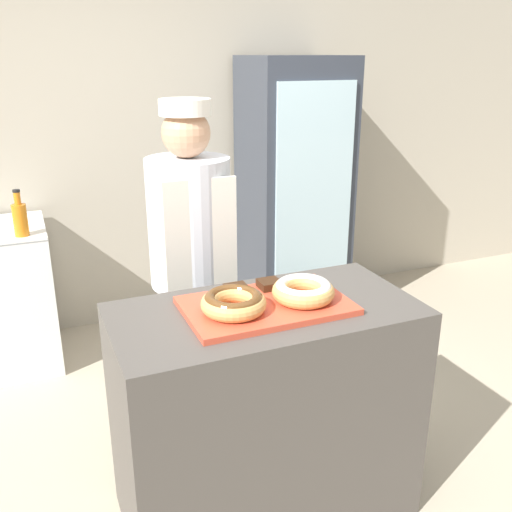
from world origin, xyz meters
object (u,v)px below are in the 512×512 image
(donut_chocolate_glaze, at_px, (234,302))
(donut_light_glaze, at_px, (303,290))
(brownie_back_left, at_px, (237,289))
(bottle_orange_b, at_px, (20,218))
(baker_person, at_px, (192,270))
(serving_tray, at_px, (266,306))
(brownie_back_right, at_px, (269,284))
(beverage_fridge, at_px, (294,192))

(donut_chocolate_glaze, xyz_separation_m, donut_light_glaze, (0.29, 0.00, 0.00))
(brownie_back_left, relative_size, bottle_orange_b, 0.32)
(donut_light_glaze, bearing_deg, baker_person, 109.24)
(brownie_back_left, distance_m, baker_person, 0.55)
(donut_chocolate_glaze, bearing_deg, serving_tray, 11.39)
(brownie_back_left, relative_size, brownie_back_right, 1.00)
(donut_light_glaze, height_order, beverage_fridge, beverage_fridge)
(baker_person, distance_m, bottle_orange_b, 1.14)
(donut_light_glaze, relative_size, brownie_back_left, 2.81)
(donut_light_glaze, xyz_separation_m, bottle_orange_b, (-0.98, 1.56, -0.02))
(brownie_back_left, xyz_separation_m, bottle_orange_b, (-0.76, 1.40, 0.01))
(donut_chocolate_glaze, relative_size, brownie_back_right, 2.81)
(brownie_back_right, bearing_deg, donut_chocolate_glaze, -143.66)
(brownie_back_right, relative_size, baker_person, 0.05)
(beverage_fridge, bearing_deg, donut_chocolate_glaze, -122.34)
(donut_chocolate_glaze, height_order, brownie_back_left, donut_chocolate_glaze)
(baker_person, relative_size, beverage_fridge, 0.91)
(brownie_back_left, height_order, baker_person, baker_person)
(serving_tray, height_order, bottle_orange_b, bottle_orange_b)
(donut_light_glaze, height_order, brownie_back_right, donut_light_glaze)
(donut_light_glaze, bearing_deg, brownie_back_left, 143.66)
(brownie_back_right, distance_m, beverage_fridge, 1.86)
(bottle_orange_b, bearing_deg, serving_tray, -61.39)
(brownie_back_right, distance_m, baker_person, 0.57)
(donut_chocolate_glaze, xyz_separation_m, baker_person, (0.04, 0.69, -0.13))
(donut_light_glaze, xyz_separation_m, beverage_fridge, (0.84, 1.78, -0.08))
(baker_person, bearing_deg, donut_light_glaze, -70.76)
(serving_tray, bearing_deg, brownie_back_right, 61.10)
(donut_light_glaze, xyz_separation_m, brownie_back_right, (-0.07, 0.16, -0.02))
(donut_light_glaze, bearing_deg, donut_chocolate_glaze, 180.00)
(donut_chocolate_glaze, xyz_separation_m, brownie_back_left, (0.07, 0.16, -0.02))
(baker_person, relative_size, bottle_orange_b, 6.31)
(serving_tray, distance_m, bottle_orange_b, 1.74)
(brownie_back_left, height_order, beverage_fridge, beverage_fridge)
(brownie_back_left, xyz_separation_m, beverage_fridge, (1.05, 1.62, -0.06))
(beverage_fridge, bearing_deg, baker_person, -134.88)
(serving_tray, relative_size, brownie_back_left, 7.26)
(brownie_back_right, height_order, bottle_orange_b, bottle_orange_b)
(serving_tray, height_order, donut_chocolate_glaze, donut_chocolate_glaze)
(beverage_fridge, bearing_deg, serving_tray, -119.33)
(donut_light_glaze, height_order, baker_person, baker_person)
(brownie_back_left, distance_m, brownie_back_right, 0.14)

